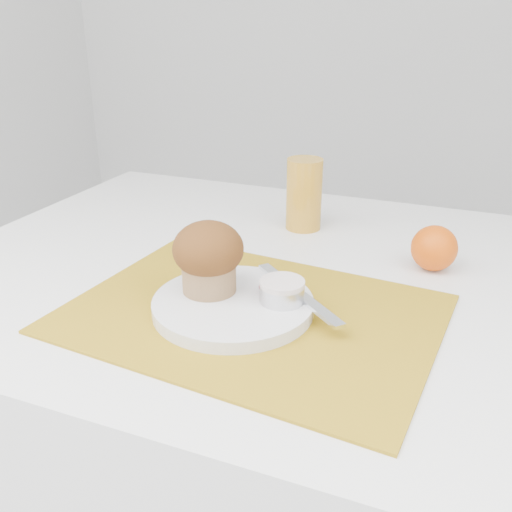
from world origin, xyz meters
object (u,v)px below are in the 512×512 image
at_px(orange, 434,248).
at_px(juice_glass, 304,194).
at_px(table, 310,468).
at_px(plate, 233,305).
at_px(muffin, 208,256).

relative_size(orange, juice_glass, 0.54).
height_order(table, plate, plate).
relative_size(plate, muffin, 2.18).
distance_m(plate, juice_glass, 0.34).
xyz_separation_m(plate, juice_glass, (-0.01, 0.34, 0.05)).
xyz_separation_m(orange, juice_glass, (-0.24, 0.10, 0.03)).
relative_size(table, juice_glass, 9.40).
bearing_deg(orange, juice_glass, 157.92).
height_order(orange, juice_glass, juice_glass).
height_order(plate, orange, orange).
relative_size(table, orange, 17.25).
height_order(plate, muffin, muffin).
xyz_separation_m(table, orange, (0.15, 0.09, 0.41)).
height_order(table, juice_glass, juice_glass).
distance_m(table, orange, 0.45).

